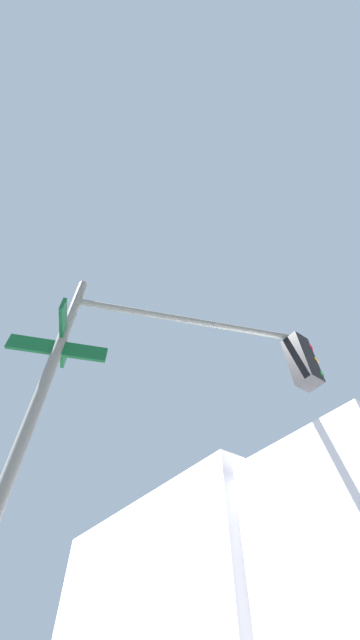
# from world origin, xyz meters

# --- Properties ---
(traffic_signal_near) EXTENTS (1.85, 3.67, 5.21)m
(traffic_signal_near) POSITION_xyz_m (-6.07, -5.54, 3.73)
(traffic_signal_near) COLOR slate
(traffic_signal_near) RESTS_ON ground_plane
(box_truck_second) EXTENTS (7.22, 2.59, 3.58)m
(box_truck_second) POSITION_xyz_m (-8.54, -3.06, 1.97)
(box_truck_second) COLOR silver
(box_truck_second) RESTS_ON ground_plane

